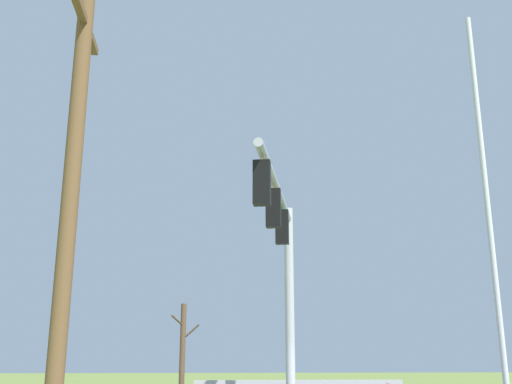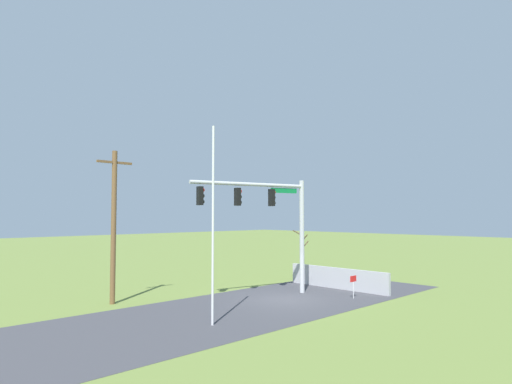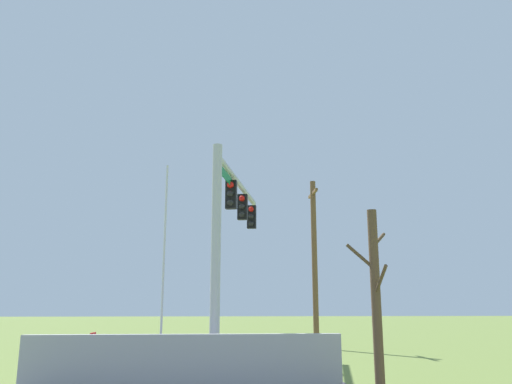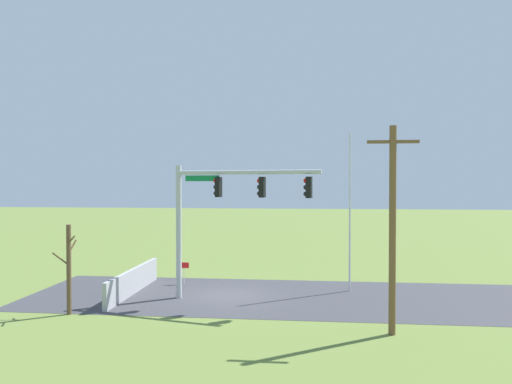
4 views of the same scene
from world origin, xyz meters
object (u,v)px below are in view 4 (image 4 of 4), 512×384
flagpole (350,213)px  utility_pole (393,226)px  bare_tree (69,268)px  open_sign (184,268)px  signal_mast (219,204)px

flagpole → utility_pole: (-0.90, 6.95, -0.05)m
bare_tree → open_sign: (-3.41, -6.42, -1.10)m
flagpole → bare_tree: size_ratio=2.12×
bare_tree → open_sign: 7.35m
bare_tree → flagpole: bearing=-155.8°
utility_pole → bare_tree: bearing=-5.7°
open_sign → signal_mast: bearing=126.6°
utility_pole → open_sign: size_ratio=6.41×
signal_mast → bare_tree: (6.08, 2.83, -2.68)m
signal_mast → open_sign: signal_mast is taller
signal_mast → open_sign: size_ratio=5.80×
flagpole → bare_tree: 13.87m
utility_pole → bare_tree: utility_pole is taller
open_sign → bare_tree: bearing=62.1°
flagpole → open_sign: flagpole is taller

